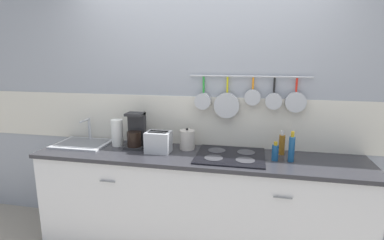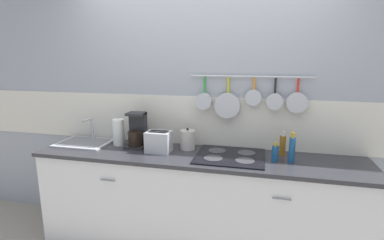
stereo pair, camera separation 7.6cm
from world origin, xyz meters
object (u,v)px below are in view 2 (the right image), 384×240
Objects in this scene: paper_towel_roll at (119,132)px; kettle at (188,140)px; toaster at (159,142)px; bottle_hot_sauce at (275,153)px; bottle_dish_soap at (283,145)px; coffee_maker at (137,133)px; bottle_vinegar at (292,149)px.

kettle is (0.69, 0.04, -0.04)m from paper_towel_roll.
toaster is 0.28m from kettle.
bottle_dish_soap reaches higher than bottle_hot_sauce.
bottle_dish_soap is (1.36, 0.07, -0.04)m from coffee_maker.
bottle_hot_sauce is 0.14m from bottle_vinegar.
coffee_maker is at bearing 175.28° from bottle_hot_sauce.
coffee_maker is 1.65× the size of kettle.
paper_towel_roll reaches higher than toaster.
coffee_maker is at bearing -173.88° from kettle.
kettle is 0.81m from bottle_hot_sauce.
bottle_dish_soap is 0.84× the size of bottle_vinegar.
paper_towel_roll is 0.47m from toaster.
bottle_dish_soap is at bearing 2.89° from coffee_maker.
bottle_vinegar is at bearing -9.40° from kettle.
coffee_maker is 2.08× the size of bottle_hot_sauce.
paper_towel_roll is 1.08× the size of toaster.
coffee_maker is 1.36m from bottle_dish_soap.
paper_towel_roll is 1.59× the size of bottle_hot_sauce.
bottle_hot_sauce is at bearing -177.49° from bottle_vinegar.
paper_towel_roll is at bearing 175.31° from bottle_hot_sauce.
kettle is 0.79× the size of bottle_vinegar.
bottle_hot_sauce is 0.75× the size of bottle_dish_soap.
kettle is (0.49, 0.05, -0.05)m from coffee_maker.
bottle_vinegar is (1.42, -0.10, -0.02)m from coffee_maker.
bottle_dish_soap is (0.07, 0.17, 0.02)m from bottle_hot_sauce.
kettle is 1.26× the size of bottle_hot_sauce.
bottle_vinegar reaches higher than toaster.
coffee_maker is 1.56× the size of bottle_dish_soap.
coffee_maker is at bearing 175.94° from bottle_vinegar.
coffee_maker is at bearing -177.11° from bottle_dish_soap.
toaster reaches higher than bottle_hot_sauce.
paper_towel_roll reaches higher than bottle_dish_soap.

